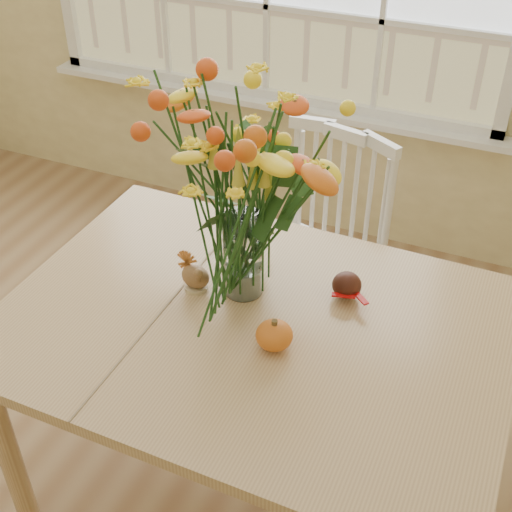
% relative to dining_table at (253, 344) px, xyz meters
% --- Properties ---
extents(dining_table, '(1.47, 1.05, 0.78)m').
position_rel_dining_table_xyz_m(dining_table, '(0.00, 0.00, 0.00)').
color(dining_table, tan).
rests_on(dining_table, floor).
extents(windsor_chair, '(0.54, 0.52, 0.98)m').
position_rel_dining_table_xyz_m(windsor_chair, '(-0.03, 0.77, -0.14)').
color(windsor_chair, white).
rests_on(windsor_chair, floor).
extents(flower_vase, '(0.56, 0.56, 0.66)m').
position_rel_dining_table_xyz_m(flower_vase, '(-0.08, 0.12, 0.49)').
color(flower_vase, white).
rests_on(flower_vase, dining_table).
extents(pumpkin, '(0.10, 0.10, 0.08)m').
position_rel_dining_table_xyz_m(pumpkin, '(0.10, -0.08, 0.13)').
color(pumpkin, '#CE6118').
rests_on(pumpkin, dining_table).
extents(turkey_figurine, '(0.10, 0.08, 0.11)m').
position_rel_dining_table_xyz_m(turkey_figurine, '(-0.22, 0.07, 0.14)').
color(turkey_figurine, '#CCB78C').
rests_on(turkey_figurine, dining_table).
extents(dark_gourd, '(0.13, 0.10, 0.08)m').
position_rel_dining_table_xyz_m(dark_gourd, '(0.21, 0.21, 0.13)').
color(dark_gourd, '#38160F').
rests_on(dark_gourd, dining_table).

